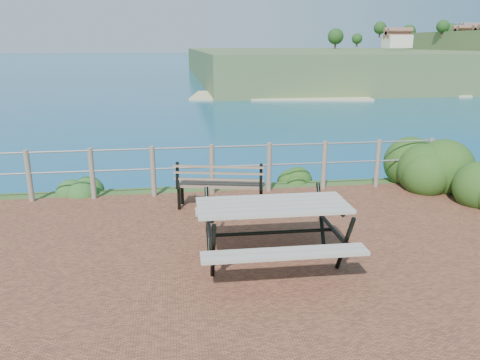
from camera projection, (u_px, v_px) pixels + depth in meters
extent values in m
cube|color=brown|center=(234.00, 272.00, 6.21)|extent=(10.00, 7.00, 0.12)
plane|color=#167985|center=(173.00, 51.00, 196.24)|extent=(1200.00, 1200.00, 0.00)
cylinder|color=#6B5B4C|center=(29.00, 176.00, 8.78)|extent=(0.10, 0.10, 1.00)
cylinder|color=#6B5B4C|center=(92.00, 174.00, 8.93)|extent=(0.10, 0.10, 1.00)
cylinder|color=#6B5B4C|center=(153.00, 171.00, 9.09)|extent=(0.10, 0.10, 1.00)
cylinder|color=#6B5B4C|center=(212.00, 169.00, 9.24)|extent=(0.10, 0.10, 1.00)
cylinder|color=#6B5B4C|center=(269.00, 167.00, 9.40)|extent=(0.10, 0.10, 1.00)
cylinder|color=#6B5B4C|center=(324.00, 165.00, 9.55)|extent=(0.10, 0.10, 1.00)
cylinder|color=#6B5B4C|center=(378.00, 163.00, 9.71)|extent=(0.10, 0.10, 1.00)
cylinder|color=#6B5B4C|center=(429.00, 161.00, 9.86)|extent=(0.10, 0.10, 1.00)
cylinder|color=slate|center=(212.00, 147.00, 9.12)|extent=(9.40, 0.04, 0.04)
cylinder|color=slate|center=(212.00, 167.00, 9.23)|extent=(9.40, 0.04, 0.04)
cube|color=#425F2F|center=(465.00, 62.00, 226.31)|extent=(260.00, 180.00, 12.00)
cube|color=gray|center=(273.00, 205.00, 6.21)|extent=(2.02, 0.85, 0.04)
cube|color=gray|center=(272.00, 229.00, 6.31)|extent=(2.01, 0.32, 0.04)
cube|color=gray|center=(272.00, 229.00, 6.31)|extent=(2.01, 0.32, 0.04)
cylinder|color=black|center=(272.00, 233.00, 6.32)|extent=(1.73, 0.07, 0.05)
cube|color=brown|center=(220.00, 185.00, 8.45)|extent=(1.64, 0.73, 0.04)
cube|color=brown|center=(220.00, 170.00, 8.37)|extent=(1.58, 0.46, 0.36)
cube|color=black|center=(221.00, 196.00, 8.51)|extent=(0.06, 0.07, 0.44)
cube|color=black|center=(221.00, 196.00, 8.51)|extent=(0.06, 0.07, 0.44)
cube|color=black|center=(221.00, 196.00, 8.51)|extent=(0.06, 0.07, 0.44)
cube|color=black|center=(221.00, 196.00, 8.51)|extent=(0.06, 0.07, 0.44)
ellipsoid|color=#194114|center=(431.00, 186.00, 9.94)|extent=(1.26, 1.26, 1.79)
ellipsoid|color=#264D1D|center=(75.00, 193.00, 9.45)|extent=(0.82, 0.82, 0.58)
ellipsoid|color=#194114|center=(299.00, 181.00, 10.32)|extent=(0.67, 0.67, 0.37)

